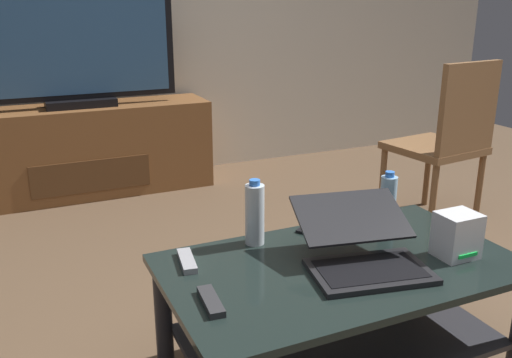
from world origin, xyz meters
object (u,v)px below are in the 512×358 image
Objects in this scene: soundbar_remote at (187,261)px; laptop at (362,248)px; coffee_table at (340,298)px; tv_remote at (211,301)px; water_bottle_near at (388,203)px; cell_phone at (317,232)px; water_bottle_far at (255,214)px; media_cabinet at (85,150)px; dining_chair at (447,137)px; router_box at (457,235)px; television at (76,52)px.

laptop is at bearing -16.41° from soundbar_remote.
tv_remote is at bearing -171.92° from coffee_table.
water_bottle_near reaches higher than cell_phone.
water_bottle_far is at bearing 20.54° from soundbar_remote.
coffee_table is 0.20m from laptop.
coffee_table is 7.19× the size of tv_remote.
media_cabinet is 3.55× the size of laptop.
tv_remote is at bearing -89.61° from media_cabinet.
water_bottle_near is at bearing -10.38° from water_bottle_far.
tv_remote reaches higher than cell_phone.
cell_phone is at bearing -151.56° from dining_chair.
router_box is 0.48m from cell_phone.
tv_remote is (-0.48, -0.07, 0.14)m from coffee_table.
router_box reaches higher than tv_remote.
router_box is at bearing -12.09° from soundbar_remote.
television is at bearing 109.78° from router_box.
water_bottle_far is (-1.45, -0.64, 0.02)m from dining_chair.
water_bottle_far is at bearing 129.54° from laptop.
water_bottle_near reaches higher than tv_remote.
television reaches higher than router_box.
laptop is 0.53m from tv_remote.
television is 2.43m from laptop.
router_box is 0.95× the size of tv_remote.
soundbar_remote is at bearing -158.05° from dining_chair.
cell_phone is 0.61m from tv_remote.
laptop is 2.88× the size of soundbar_remote.
water_bottle_near is 1.41× the size of soundbar_remote.
dining_chair is at bearing 37.24° from water_bottle_near.
television reaches higher than tv_remote.
television is at bearing 110.54° from water_bottle_near.
television reaches higher than media_cabinet.
cell_phone is at bearing 35.83° from tv_remote.
coffee_table is 1.23× the size of dining_chair.
media_cabinet is 1.74× the size of dining_chair.
router_box is (0.37, -0.11, 0.21)m from coffee_table.
router_box is at bearing -76.15° from water_bottle_near.
tv_remote is at bearing -176.58° from laptop.
coffee_table is at bearing 144.42° from laptop.
coffee_table is 0.50m from tv_remote.
soundbar_remote is (-0.83, 0.32, -0.07)m from router_box.
television reaches higher than laptop.
television is 2.41m from tv_remote.
media_cabinet is 6.99× the size of water_bottle_far.
coffee_table is 0.42m from water_bottle_near.
media_cabinet is 10.76× the size of router_box.
media_cabinet is at bearing 98.29° from water_bottle_far.
dining_chair is 4.17× the size of water_bottle_near.
dining_chair is (1.75, -1.41, 0.22)m from media_cabinet.
laptop is (0.05, -0.04, 0.19)m from coffee_table.
water_bottle_far is (-0.19, 0.26, 0.24)m from coffee_table.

